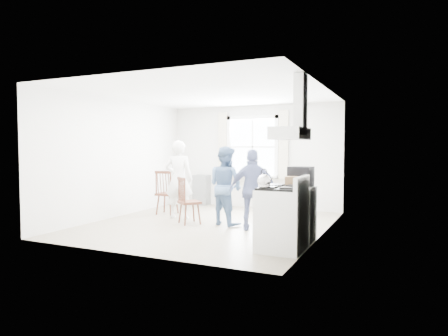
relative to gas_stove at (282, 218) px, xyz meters
The scene contains 15 objects.
room_shell 2.48m from the gas_stove, 144.75° to the left, with size 4.62×5.12×2.64m.
window_assembly 4.36m from the gas_stove, 116.71° to the left, with size 1.88×0.24×1.70m.
range_hood 1.43m from the gas_stove, ahead, with size 0.45×0.76×0.94m.
shelf_unit 4.95m from the gas_stove, 131.97° to the left, with size 0.40×0.30×0.80m, color slate.
gas_stove is the anchor object (origin of this frame).
kettle 0.64m from the gas_stove, 131.45° to the right, with size 0.20×0.20×0.28m.
low_cabinet 0.70m from the gas_stove, 84.32° to the left, with size 0.50×0.55×0.90m, color white.
stereo_stack 0.91m from the gas_stove, 81.59° to the left, with size 0.39×0.35×0.32m.
cardboard_box 0.68m from the gas_stove, 82.33° to the left, with size 0.28×0.20×0.18m, color olive.
windsor_chair_a 3.84m from the gas_stove, 149.94° to the left, with size 0.45×0.44×1.02m.
windsor_chair_b 2.62m from the gas_stove, 153.88° to the left, with size 0.56×0.55×0.95m.
person_left 3.26m from the gas_stove, 149.33° to the left, with size 0.62×0.62×1.69m, color white.
person_mid 2.16m from the gas_stove, 137.75° to the left, with size 0.76×0.76×1.56m, color slate.
person_right 1.52m from the gas_stove, 127.48° to the left, with size 0.88×0.88×1.51m, color navy.
potted_plant 4.24m from the gas_stove, 118.24° to the left, with size 0.18×0.18×0.32m, color #2F6A30.
Camera 1 is at (3.58, -7.08, 1.54)m, focal length 32.00 mm.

